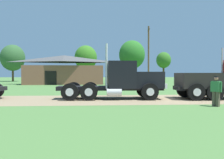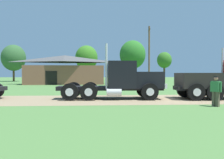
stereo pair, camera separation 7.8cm
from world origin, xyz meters
The scene contains 10 objects.
ground_plane centered at (0.00, 0.00, 0.00)m, with size 200.00×200.00×0.00m, color #4C763A.
dirt_track centered at (0.00, 0.00, 0.00)m, with size 120.00×6.27×0.01m, color #907A5A.
truck_foreground_white centered at (-3.26, 0.33, 1.30)m, with size 7.58×2.73×3.82m.
visitor_walking_mid centered at (1.32, -3.96, 0.91)m, with size 0.47×0.57×1.67m.
shed_building centered at (-10.51, 24.43, 2.36)m, with size 13.69×6.51×4.88m.
utility_pole_near centered at (3.21, 21.06, 4.93)m, with size 0.41×2.20×9.33m.
tree_left centered at (-23.89, 38.94, 5.34)m, with size 5.39×5.39×8.32m.
tree_mid centered at (-7.49, 39.97, 5.49)m, with size 5.26×5.26×8.40m.
tree_right centered at (1.73, 28.71, 5.38)m, with size 4.93×4.93×8.11m.
tree_far_right centered at (10.73, 38.51, 4.90)m, with size 3.42×3.42×6.83m.
Camera 2 is at (-5.19, -16.55, 1.80)m, focal length 38.31 mm.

